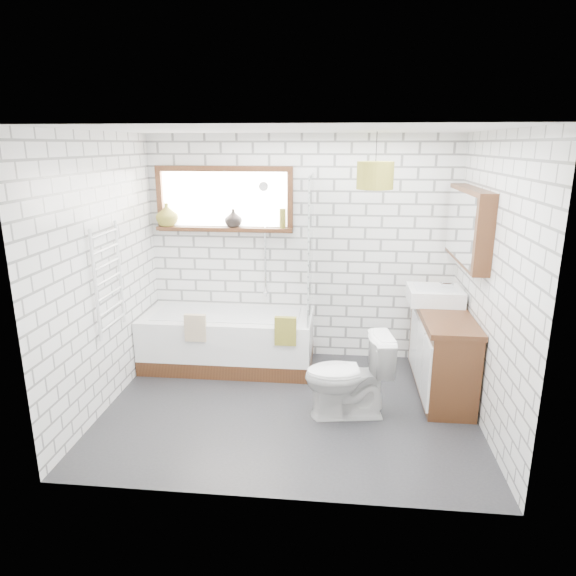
# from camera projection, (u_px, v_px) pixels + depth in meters

# --- Properties ---
(floor) EXTENTS (3.40, 2.60, 0.01)m
(floor) POSITION_uv_depth(u_px,v_px,m) (289.00, 407.00, 4.83)
(floor) COLOR black
(floor) RESTS_ON ground
(ceiling) EXTENTS (3.40, 2.60, 0.01)m
(ceiling) POSITION_uv_depth(u_px,v_px,m) (290.00, 129.00, 4.15)
(ceiling) COLOR white
(ceiling) RESTS_ON ground
(wall_back) EXTENTS (3.40, 0.01, 2.50)m
(wall_back) POSITION_uv_depth(u_px,v_px,m) (301.00, 249.00, 5.74)
(wall_back) COLOR white
(wall_back) RESTS_ON ground
(wall_front) EXTENTS (3.40, 0.01, 2.50)m
(wall_front) POSITION_uv_depth(u_px,v_px,m) (269.00, 331.00, 3.24)
(wall_front) COLOR white
(wall_front) RESTS_ON ground
(wall_left) EXTENTS (0.01, 2.60, 2.50)m
(wall_left) POSITION_uv_depth(u_px,v_px,m) (103.00, 274.00, 4.66)
(wall_left) COLOR white
(wall_left) RESTS_ON ground
(wall_right) EXTENTS (0.01, 2.60, 2.50)m
(wall_right) POSITION_uv_depth(u_px,v_px,m) (490.00, 284.00, 4.32)
(wall_right) COLOR white
(wall_right) RESTS_ON ground
(window) EXTENTS (1.52, 0.16, 0.68)m
(window) POSITION_uv_depth(u_px,v_px,m) (224.00, 199.00, 5.63)
(window) COLOR #371D0F
(window) RESTS_ON wall_back
(towel_radiator) EXTENTS (0.06, 0.52, 1.00)m
(towel_radiator) POSITION_uv_depth(u_px,v_px,m) (108.00, 279.00, 4.67)
(towel_radiator) COLOR white
(towel_radiator) RESTS_ON wall_left
(mirror_cabinet) EXTENTS (0.16, 1.20, 0.70)m
(mirror_cabinet) POSITION_uv_depth(u_px,v_px,m) (468.00, 226.00, 4.80)
(mirror_cabinet) COLOR #371D0F
(mirror_cabinet) RESTS_ON wall_right
(shower_riser) EXTENTS (0.02, 0.02, 1.30)m
(shower_riser) POSITION_uv_depth(u_px,v_px,m) (265.00, 241.00, 5.71)
(shower_riser) COLOR silver
(shower_riser) RESTS_ON wall_back
(bathtub) EXTENTS (1.84, 0.81, 0.60)m
(bathtub) POSITION_uv_depth(u_px,v_px,m) (228.00, 340.00, 5.68)
(bathtub) COLOR white
(bathtub) RESTS_ON floor
(shower_screen) EXTENTS (0.02, 0.72, 1.50)m
(shower_screen) POSITION_uv_depth(u_px,v_px,m) (311.00, 248.00, 5.31)
(shower_screen) COLOR white
(shower_screen) RESTS_ON bathtub
(towel_green) EXTENTS (0.22, 0.06, 0.30)m
(towel_green) POSITION_uv_depth(u_px,v_px,m) (285.00, 331.00, 5.15)
(towel_green) COLOR olive
(towel_green) RESTS_ON bathtub
(towel_beige) EXTENTS (0.22, 0.05, 0.28)m
(towel_beige) POSITION_uv_depth(u_px,v_px,m) (195.00, 328.00, 5.24)
(towel_beige) COLOR tan
(towel_beige) RESTS_ON bathtub
(vanity) EXTENTS (0.47, 1.44, 0.83)m
(vanity) POSITION_uv_depth(u_px,v_px,m) (441.00, 349.00, 5.11)
(vanity) COLOR #371D0F
(vanity) RESTS_ON floor
(basin) EXTENTS (0.53, 0.46, 0.15)m
(basin) POSITION_uv_depth(u_px,v_px,m) (435.00, 295.00, 5.21)
(basin) COLOR white
(basin) RESTS_ON vanity
(tap) EXTENTS (0.04, 0.04, 0.16)m
(tap) POSITION_uv_depth(u_px,v_px,m) (451.00, 291.00, 5.18)
(tap) COLOR silver
(tap) RESTS_ON vanity
(toilet) EXTENTS (0.55, 0.82, 0.78)m
(toilet) POSITION_uv_depth(u_px,v_px,m) (348.00, 376.00, 4.58)
(toilet) COLOR white
(toilet) RESTS_ON floor
(vase_olive) EXTENTS (0.25, 0.25, 0.25)m
(vase_olive) POSITION_uv_depth(u_px,v_px,m) (167.00, 217.00, 5.72)
(vase_olive) COLOR olive
(vase_olive) RESTS_ON window
(vase_dark) EXTENTS (0.22, 0.22, 0.20)m
(vase_dark) POSITION_uv_depth(u_px,v_px,m) (233.00, 220.00, 5.65)
(vase_dark) COLOR black
(vase_dark) RESTS_ON window
(bottle) EXTENTS (0.08, 0.08, 0.21)m
(bottle) POSITION_uv_depth(u_px,v_px,m) (283.00, 220.00, 5.60)
(bottle) COLOR olive
(bottle) RESTS_ON window
(pendant) EXTENTS (0.35, 0.35, 0.26)m
(pendant) POSITION_uv_depth(u_px,v_px,m) (375.00, 175.00, 4.87)
(pendant) COLOR olive
(pendant) RESTS_ON ceiling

